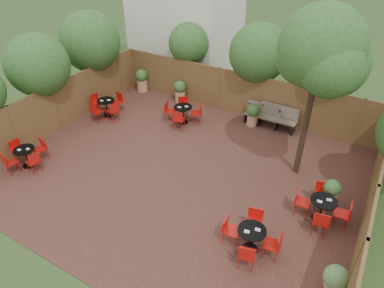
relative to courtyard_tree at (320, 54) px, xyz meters
The scene contains 11 objects.
ground 6.00m from the courtyard_tree, 149.46° to the right, with size 80.00×80.00×0.00m, color #354F23.
courtyard_paving 5.99m from the courtyard_tree, 149.46° to the right, with size 12.00×10.00×0.02m, color #391C17.
fence_back 5.68m from the courtyard_tree, 140.73° to the left, with size 12.00×0.08×2.00m, color brown.
fence_left 10.34m from the courtyard_tree, 167.62° to the right, with size 0.08×10.00×2.00m, color brown.
fence_right 4.65m from the courtyard_tree, 40.57° to the right, with size 0.08×10.00×2.00m, color brown.
overhang_foliage 5.52m from the courtyard_tree, 167.37° to the left, with size 15.64×10.65×2.76m.
courtyard_tree is the anchor object (origin of this frame).
park_bench_left 5.13m from the courtyard_tree, 131.60° to the left, with size 1.51×0.49×0.93m.
park_bench_right 4.84m from the courtyard_tree, 121.87° to the left, with size 1.63×0.54×1.01m.
bistro_tables 5.97m from the courtyard_tree, 155.78° to the right, with size 11.45×7.06×0.89m.
planters 6.39m from the courtyard_tree, 160.28° to the left, with size 10.68×4.34×1.15m.
Camera 1 is at (5.27, -8.24, 7.87)m, focal length 32.72 mm.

